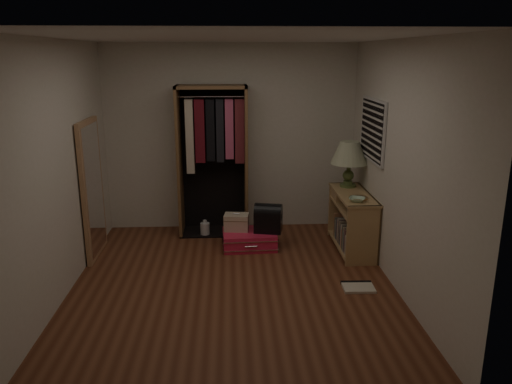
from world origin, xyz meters
TOP-DOWN VIEW (x-y plane):
  - ground at (0.00, 0.00)m, footprint 4.00×4.00m
  - room_walls at (0.08, 0.04)m, footprint 3.52×4.02m
  - console_bookshelf at (1.54, 1.02)m, footprint 0.42×1.12m
  - open_wardrobe at (-0.24, 1.77)m, footprint 0.95×0.50m
  - floor_mirror at (-1.70, 1.00)m, footprint 0.06×0.80m
  - pink_suitcase at (0.22, 1.13)m, footprint 0.72×0.54m
  - train_case at (0.06, 1.21)m, footprint 0.34×0.26m
  - black_bag at (0.47, 1.12)m, footprint 0.39×0.30m
  - table_lamp at (1.54, 1.34)m, footprint 0.51×0.51m
  - brass_tray at (1.54, 0.78)m, footprint 0.25×0.25m
  - ceramic_bowl at (1.49, 0.65)m, footprint 0.25×0.25m
  - white_jug at (-0.38, 1.60)m, footprint 0.17×0.17m
  - floor_book at (1.35, -0.11)m, footprint 0.34×0.28m

SIDE VIEW (x-z plane):
  - ground at x=0.00m, z-range 0.00..0.00m
  - floor_book at x=1.35m, z-range 0.00..0.03m
  - white_jug at x=-0.38m, z-range -0.02..0.21m
  - pink_suitcase at x=0.22m, z-range 0.00..0.21m
  - train_case at x=0.06m, z-range 0.21..0.44m
  - console_bookshelf at x=1.54m, z-range 0.02..0.77m
  - black_bag at x=0.47m, z-range 0.22..0.60m
  - brass_tray at x=1.54m, z-range 0.75..0.76m
  - ceramic_bowl at x=1.49m, z-range 0.75..0.80m
  - floor_mirror at x=-1.70m, z-range 0.00..1.70m
  - table_lamp at x=1.54m, z-range 0.89..1.49m
  - open_wardrobe at x=-0.24m, z-range 0.19..2.24m
  - room_walls at x=0.08m, z-range 0.20..2.80m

